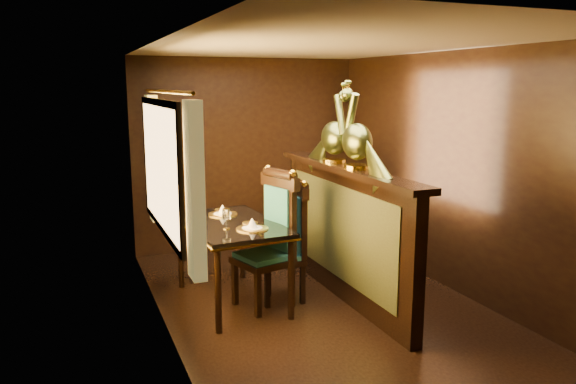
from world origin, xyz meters
The scene contains 8 objects.
ground centered at (0.00, 0.00, 0.00)m, with size 5.00×5.00×0.00m, color black.
room_shell centered at (-0.09, 0.02, 1.58)m, with size 3.04×5.04×2.52m.
partition centered at (0.32, 0.30, 0.71)m, with size 0.26×2.70×1.36m.
dining_table centered at (-0.78, 0.59, 0.75)m, with size 0.93×1.45×1.03m.
chair_left centered at (-0.40, 0.41, 0.71)m, with size 0.61×0.63×1.37m.
chair_right centered at (-0.19, 0.48, 0.65)m, with size 0.48×0.51×1.25m.
peacock_left centered at (0.33, 0.09, 1.78)m, with size 0.26×0.70×0.84m, color #1B522D, non-canonical shape.
peacock_right centered at (0.33, 0.56, 1.77)m, with size 0.26×0.68×0.81m, color #1B522D, non-canonical shape.
Camera 1 is at (-2.25, -4.58, 2.15)m, focal length 35.00 mm.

